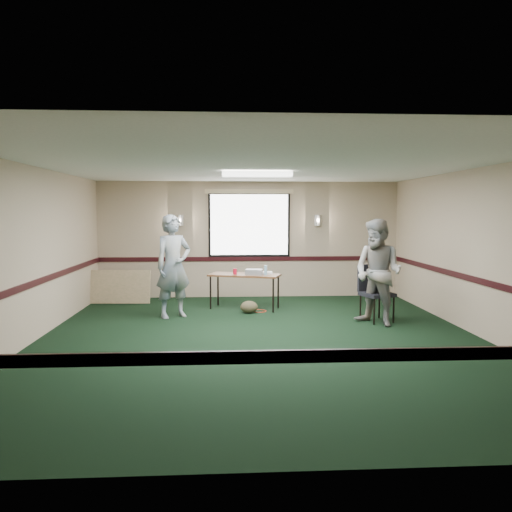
{
  "coord_description": "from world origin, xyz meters",
  "views": [
    {
      "loc": [
        -0.53,
        -7.64,
        1.98
      ],
      "look_at": [
        0.0,
        1.3,
        1.2
      ],
      "focal_mm": 35.0,
      "sensor_mm": 36.0,
      "label": 1
    }
  ],
  "objects": [
    {
      "name": "person_right",
      "position": [
        2.13,
        0.91,
        0.94
      ],
      "size": [
        1.13,
        1.15,
        1.87
      ],
      "primitive_type": "imported",
      "rotation": [
        0.0,
        0.0,
        -0.85
      ],
      "color": "slate",
      "rests_on": "ground"
    },
    {
      "name": "ground",
      "position": [
        0.0,
        0.0,
        0.0
      ],
      "size": [
        8.0,
        8.0,
        0.0
      ],
      "primitive_type": "plane",
      "color": "black",
      "rests_on": "ground"
    },
    {
      "name": "projector",
      "position": [
        0.03,
        2.42,
        0.77
      ],
      "size": [
        0.38,
        0.33,
        0.11
      ],
      "primitive_type": "cube",
      "rotation": [
        0.0,
        0.0,
        -0.18
      ],
      "color": "gray",
      "rests_on": "folding_table"
    },
    {
      "name": "person_left",
      "position": [
        -1.53,
        1.76,
        0.97
      ],
      "size": [
        0.85,
        0.77,
        1.94
      ],
      "primitive_type": "imported",
      "rotation": [
        0.0,
        0.0,
        0.56
      ],
      "color": "#38517C",
      "rests_on": "ground"
    },
    {
      "name": "red_cup",
      "position": [
        -0.36,
        2.52,
        0.78
      ],
      "size": [
        0.08,
        0.08,
        0.12
      ],
      "primitive_type": "cylinder",
      "color": "red",
      "rests_on": "folding_table"
    },
    {
      "name": "cable_coil",
      "position": [
        0.12,
        2.23,
        0.01
      ],
      "size": [
        0.35,
        0.35,
        0.01
      ],
      "primitive_type": "torus",
      "rotation": [
        0.0,
        0.0,
        -0.23
      ],
      "color": "red",
      "rests_on": "ground"
    },
    {
      "name": "conference_chair",
      "position": [
        2.17,
        1.28,
        0.6
      ],
      "size": [
        0.64,
        0.66,
        1.03
      ],
      "rotation": [
        0.0,
        0.0,
        0.34
      ],
      "color": "black",
      "rests_on": "ground"
    },
    {
      "name": "water_bottle",
      "position": [
        0.26,
        2.32,
        0.82
      ],
      "size": [
        0.06,
        0.06,
        0.2
      ],
      "primitive_type": "cylinder",
      "color": "#7FB3D0",
      "rests_on": "folding_table"
    },
    {
      "name": "game_console",
      "position": [
        0.31,
        2.51,
        0.74
      ],
      "size": [
        0.21,
        0.17,
        0.05
      ],
      "primitive_type": "cube",
      "rotation": [
        0.0,
        0.0,
        -0.07
      ],
      "color": "white",
      "rests_on": "folding_table"
    },
    {
      "name": "room_shell",
      "position": [
        0.0,
        2.12,
        1.58
      ],
      "size": [
        8.0,
        8.02,
        8.0
      ],
      "color": "tan",
      "rests_on": "ground"
    },
    {
      "name": "duffel_bag",
      "position": [
        -0.09,
        2.06,
        0.12
      ],
      "size": [
        0.36,
        0.28,
        0.24
      ],
      "primitive_type": "ellipsoid",
      "rotation": [
        0.0,
        0.0,
        0.05
      ],
      "color": "#453C27",
      "rests_on": "ground"
    },
    {
      "name": "folding_table",
      "position": [
        -0.16,
        2.53,
        0.67
      ],
      "size": [
        1.55,
        1.0,
        0.72
      ],
      "rotation": [
        0.0,
        0.0,
        -0.32
      ],
      "color": "#4F2916",
      "rests_on": "ground"
    },
    {
      "name": "folded_table",
      "position": [
        -2.92,
        3.3,
        0.36
      ],
      "size": [
        1.43,
        0.29,
        0.73
      ],
      "primitive_type": "cube",
      "rotation": [
        -0.21,
        0.0,
        -0.06
      ],
      "color": "#9D8A61",
      "rests_on": "ground"
    }
  ]
}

